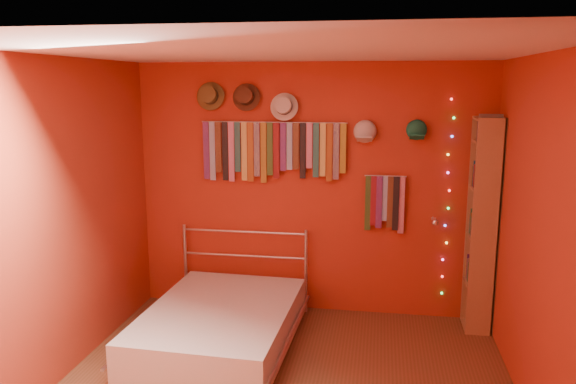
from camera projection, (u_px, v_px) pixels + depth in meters
The scene contains 15 objects.
back_wall at pixel (311, 190), 5.59m from camera, with size 3.50×0.02×2.50m, color maroon.
right_wall at pixel (547, 248), 3.61m from camera, with size 0.02×3.50×2.50m, color maroon.
left_wall at pixel (49, 226), 4.17m from camera, with size 0.02×3.50×2.50m, color maroon.
ceiling at pixel (279, 51), 3.66m from camera, with size 3.50×3.50×0.02m, color white.
tie_rack at pixel (271, 149), 5.51m from camera, with size 1.45×0.03×0.61m.
small_tie_rack at pixel (385, 201), 5.42m from camera, with size 0.40×0.03×0.57m.
fedora_olive at pixel (209, 95), 5.48m from camera, with size 0.28×0.15×0.28m.
fedora_brown at pixel (246, 96), 5.42m from camera, with size 0.27×0.15×0.27m.
fedora_white at pixel (284, 106), 5.38m from camera, with size 0.27×0.15×0.27m.
cap_white at pixel (365, 132), 5.34m from camera, with size 0.20×0.25×0.20m.
cap_green at pixel (417, 130), 5.26m from camera, with size 0.19×0.23×0.19m.
fairy_lights at pixel (447, 199), 5.35m from camera, with size 0.06×0.02×1.91m.
reading_lamp at pixel (435, 222), 5.23m from camera, with size 0.06×0.28×0.08m.
bookshelf at pixel (487, 225), 5.15m from camera, with size 0.25×0.34×2.00m.
bed at pixel (220, 326), 4.92m from camera, with size 1.36×1.81×0.86m.
Camera 1 is at (0.67, -3.70, 2.29)m, focal length 35.00 mm.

